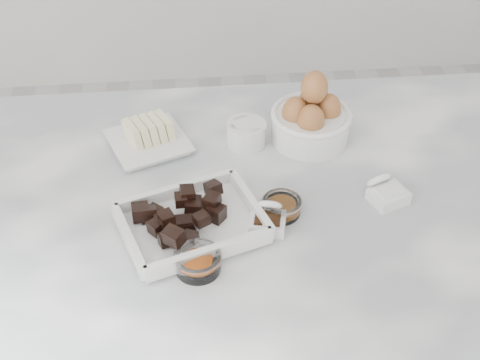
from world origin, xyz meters
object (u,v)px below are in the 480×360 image
honey_bowl (282,206)px  vanilla_spoon (268,219)px  salt_spoon (386,192)px  zest_bowl (198,261)px  sugar_ramekin (246,133)px  egg_bowl (311,118)px  butter_plate (146,137)px  chocolate_dish (192,220)px

honey_bowl → vanilla_spoon: size_ratio=0.85×
honey_bowl → salt_spoon: salt_spoon is taller
zest_bowl → honey_bowl: bearing=38.0°
sugar_ramekin → egg_bowl: (0.12, 0.00, 0.02)m
butter_plate → honey_bowl: size_ratio=2.65×
egg_bowl → salt_spoon: size_ratio=1.75×
honey_bowl → zest_bowl: 0.19m
butter_plate → salt_spoon: bearing=-25.1°
chocolate_dish → butter_plate: size_ratio=1.49×
chocolate_dish → honey_bowl: chocolate_dish is taller
chocolate_dish → vanilla_spoon: (0.13, 0.00, -0.01)m
chocolate_dish → butter_plate: (-0.08, 0.24, -0.00)m
sugar_ramekin → salt_spoon: bearing=-39.4°
salt_spoon → egg_bowl: bearing=118.2°
butter_plate → egg_bowl: (0.31, -0.01, 0.03)m
salt_spoon → honey_bowl: bearing=-174.0°
chocolate_dish → vanilla_spoon: chocolate_dish is taller
egg_bowl → butter_plate: bearing=178.7°
chocolate_dish → egg_bowl: size_ratio=1.72×
honey_bowl → zest_bowl: bearing=-142.0°
chocolate_dish → vanilla_spoon: 0.13m
chocolate_dish → zest_bowl: (0.01, -0.09, -0.01)m
vanilla_spoon → salt_spoon: 0.22m
egg_bowl → zest_bowl: 0.40m
honey_bowl → salt_spoon: (0.19, 0.02, 0.00)m
zest_bowl → vanilla_spoon: (0.12, 0.09, -0.00)m
butter_plate → salt_spoon: (0.42, -0.19, -0.01)m
chocolate_dish → salt_spoon: bearing=8.1°
sugar_ramekin → vanilla_spoon: (0.01, -0.23, -0.01)m
sugar_ramekin → zest_bowl: (-0.11, -0.32, -0.01)m
vanilla_spoon → sugar_ramekin: bearing=93.0°
egg_bowl → zest_bowl: egg_bowl is taller
honey_bowl → vanilla_spoon: bearing=-133.8°
butter_plate → sugar_ramekin: 0.19m
zest_bowl → salt_spoon: (0.33, 0.13, -0.00)m
sugar_ramekin → egg_bowl: size_ratio=0.48×
sugar_ramekin → salt_spoon: salt_spoon is taller
sugar_ramekin → salt_spoon: size_ratio=0.85×
chocolate_dish → butter_plate: bearing=107.6°
chocolate_dish → egg_bowl: 0.34m
salt_spoon → chocolate_dish: bearing=-171.9°
sugar_ramekin → honey_bowl: size_ratio=1.11×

